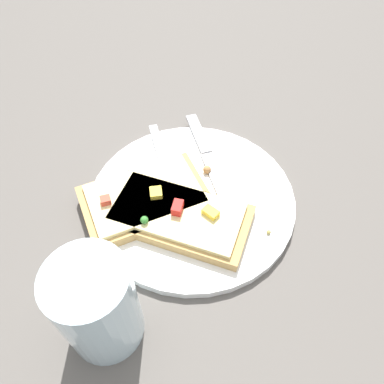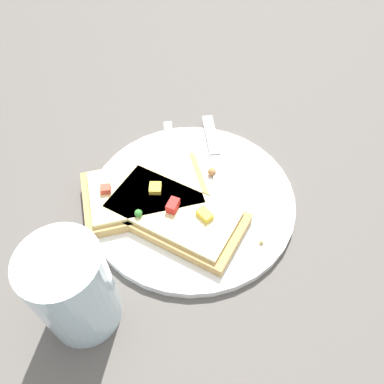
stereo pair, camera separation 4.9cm
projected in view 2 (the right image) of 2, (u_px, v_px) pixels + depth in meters
ground_plane at (192, 202)px, 0.51m from camera, size 4.00×4.00×0.00m
plate at (192, 199)px, 0.51m from camera, size 0.27×0.27×0.01m
fork at (172, 181)px, 0.51m from camera, size 0.15×0.17×0.01m
knife at (216, 160)px, 0.54m from camera, size 0.16×0.18×0.01m
pizza_slice_main at (173, 213)px, 0.47m from camera, size 0.19×0.11×0.03m
pizza_slice_corner at (145, 192)px, 0.49m from camera, size 0.18×0.19×0.03m
crumb_scatter at (211, 186)px, 0.51m from camera, size 0.12×0.08×0.01m
drinking_glass at (74, 290)px, 0.37m from camera, size 0.08×0.08×0.12m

